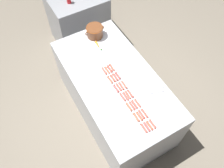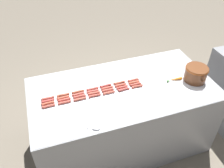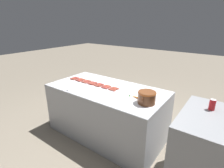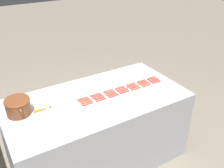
% 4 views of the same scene
% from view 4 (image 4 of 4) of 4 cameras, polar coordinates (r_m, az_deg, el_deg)
% --- Properties ---
extents(ground_plane, '(20.00, 20.00, 0.00)m').
position_cam_4_polar(ground_plane, '(3.32, -3.03, -16.23)').
color(ground_plane, '#756B5B').
extents(griddle_counter, '(1.01, 1.98, 0.89)m').
position_cam_4_polar(griddle_counter, '(3.02, -3.25, -10.27)').
color(griddle_counter, '#9EA0A5').
rests_on(griddle_counter, ground_plane).
extents(hot_dog_0, '(0.03, 0.13, 0.02)m').
position_cam_4_polar(hot_dog_0, '(3.09, 10.01, 0.49)').
color(hot_dog_0, '#B54C3F').
rests_on(hot_dog_0, griddle_counter).
extents(hot_dog_1, '(0.03, 0.13, 0.02)m').
position_cam_4_polar(hot_dog_1, '(3.00, 7.76, -0.24)').
color(hot_dog_1, '#B4543C').
rests_on(hot_dog_1, griddle_counter).
extents(hot_dog_2, '(0.03, 0.13, 0.02)m').
position_cam_4_polar(hot_dog_2, '(2.92, 5.36, -1.01)').
color(hot_dog_2, '#AB5138').
rests_on(hot_dog_2, griddle_counter).
extents(hot_dog_3, '(0.03, 0.13, 0.02)m').
position_cam_4_polar(hot_dog_3, '(2.84, 2.81, -1.78)').
color(hot_dog_3, '#B24C42').
rests_on(hot_dog_3, griddle_counter).
extents(hot_dog_4, '(0.03, 0.13, 0.02)m').
position_cam_4_polar(hot_dog_4, '(2.77, 0.35, -2.62)').
color(hot_dog_4, '#B84540').
rests_on(hot_dog_4, griddle_counter).
extents(hot_dog_5, '(0.03, 0.13, 0.02)m').
position_cam_4_polar(hot_dog_5, '(2.70, -2.47, -3.52)').
color(hot_dog_5, '#AF503B').
rests_on(hot_dog_5, griddle_counter).
extents(hot_dog_6, '(0.03, 0.13, 0.02)m').
position_cam_4_polar(hot_dog_6, '(2.65, -5.57, -4.43)').
color(hot_dog_6, '#B64D3E').
rests_on(hot_dog_6, griddle_counter).
extents(hot_dog_7, '(0.02, 0.13, 0.02)m').
position_cam_4_polar(hot_dog_7, '(3.12, 9.60, 0.80)').
color(hot_dog_7, '#B94641').
rests_on(hot_dog_7, griddle_counter).
extents(hot_dog_8, '(0.03, 0.13, 0.02)m').
position_cam_4_polar(hot_dog_8, '(3.03, 7.39, 0.12)').
color(hot_dog_8, '#B3523A').
rests_on(hot_dog_8, griddle_counter).
extents(hot_dog_9, '(0.03, 0.13, 0.02)m').
position_cam_4_polar(hot_dog_9, '(2.95, 4.99, -0.65)').
color(hot_dog_9, '#B34B40').
rests_on(hot_dog_9, griddle_counter).
extents(hot_dog_10, '(0.03, 0.13, 0.02)m').
position_cam_4_polar(hot_dog_10, '(2.87, 2.52, -1.41)').
color(hot_dog_10, '#B14C41').
rests_on(hot_dog_10, griddle_counter).
extents(hot_dog_11, '(0.03, 0.13, 0.02)m').
position_cam_4_polar(hot_dog_11, '(2.80, -0.12, -2.27)').
color(hot_dog_11, '#AC4C3C').
rests_on(hot_dog_11, griddle_counter).
extents(hot_dog_12, '(0.03, 0.13, 0.02)m').
position_cam_4_polar(hot_dog_12, '(2.74, -2.88, -3.09)').
color(hot_dog_12, '#B44C3B').
rests_on(hot_dog_12, griddle_counter).
extents(hot_dog_13, '(0.03, 0.13, 0.02)m').
position_cam_4_polar(hot_dog_13, '(2.68, -5.85, -4.00)').
color(hot_dog_13, '#B5533A').
rests_on(hot_dog_13, griddle_counter).
extents(hot_dog_14, '(0.03, 0.13, 0.02)m').
position_cam_4_polar(hot_dog_14, '(3.14, 9.22, 1.09)').
color(hot_dog_14, '#B65038').
rests_on(hot_dog_14, griddle_counter).
extents(hot_dog_15, '(0.03, 0.13, 0.02)m').
position_cam_4_polar(hot_dog_15, '(3.05, 6.91, 0.36)').
color(hot_dog_15, '#B8453A').
rests_on(hot_dog_15, griddle_counter).
extents(hot_dog_16, '(0.03, 0.13, 0.02)m').
position_cam_4_polar(hot_dog_16, '(2.97, 4.49, -0.35)').
color(hot_dog_16, '#B44B3F').
rests_on(hot_dog_16, griddle_counter).
extents(hot_dog_17, '(0.03, 0.13, 0.02)m').
position_cam_4_polar(hot_dog_17, '(2.89, 2.10, -1.13)').
color(hot_dog_17, '#B2503F').
rests_on(hot_dog_17, griddle_counter).
extents(hot_dog_18, '(0.03, 0.13, 0.02)m').
position_cam_4_polar(hot_dog_18, '(2.83, -0.48, -1.90)').
color(hot_dog_18, '#AD4B3D').
rests_on(hot_dog_18, griddle_counter).
extents(hot_dog_19, '(0.03, 0.13, 0.02)m').
position_cam_4_polar(hot_dog_19, '(2.76, -3.34, -2.75)').
color(hot_dog_19, '#B8453A').
rests_on(hot_dog_19, griddle_counter).
extents(hot_dog_20, '(0.03, 0.13, 0.02)m').
position_cam_4_polar(hot_dog_20, '(2.71, -6.17, -3.61)').
color(hot_dog_20, '#AC4739').
rests_on(hot_dog_20, griddle_counter).
extents(hot_dog_21, '(0.03, 0.13, 0.02)m').
position_cam_4_polar(hot_dog_21, '(3.17, 8.77, 1.38)').
color(hot_dog_21, '#AF4C3E').
rests_on(hot_dog_21, griddle_counter).
extents(hot_dog_22, '(0.03, 0.13, 0.02)m').
position_cam_4_polar(hot_dog_22, '(3.08, 6.54, 0.68)').
color(hot_dog_22, '#B64A3C').
rests_on(hot_dog_22, griddle_counter).
extents(hot_dog_23, '(0.03, 0.13, 0.02)m').
position_cam_4_polar(hot_dog_23, '(3.00, 4.16, -0.02)').
color(hot_dog_23, '#B35140').
rests_on(hot_dog_23, griddle_counter).
extents(hot_dog_24, '(0.03, 0.13, 0.02)m').
position_cam_4_polar(hot_dog_24, '(2.92, 1.71, -0.81)').
color(hot_dog_24, '#AF483B').
rests_on(hot_dog_24, griddle_counter).
extents(hot_dog_25, '(0.03, 0.13, 0.02)m').
position_cam_4_polar(hot_dog_25, '(2.86, -0.86, -1.55)').
color(hot_dog_25, '#B65140').
rests_on(hot_dog_25, griddle_counter).
extents(hot_dog_26, '(0.03, 0.13, 0.02)m').
position_cam_4_polar(hot_dog_26, '(2.79, -3.74, -2.41)').
color(hot_dog_26, '#AB463F').
rests_on(hot_dog_26, griddle_counter).
extents(hot_dog_27, '(0.03, 0.13, 0.02)m').
position_cam_4_polar(hot_dog_27, '(2.73, -6.62, -3.28)').
color(hot_dog_27, '#AF4D3C').
rests_on(hot_dog_27, griddle_counter).
extents(bean_pot, '(0.31, 0.25, 0.17)m').
position_cam_4_polar(bean_pot, '(2.62, -20.48, -4.62)').
color(bean_pot, brown).
rests_on(bean_pot, griddle_counter).
extents(serving_spoon, '(0.27, 0.12, 0.02)m').
position_cam_4_polar(serving_spoon, '(3.25, -0.11, 2.41)').
color(serving_spoon, '#B7B7BC').
rests_on(serving_spoon, griddle_counter).
extents(carrot, '(0.05, 0.18, 0.03)m').
position_cam_4_polar(carrot, '(2.64, -15.34, -5.45)').
color(carrot, orange).
rests_on(carrot, griddle_counter).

